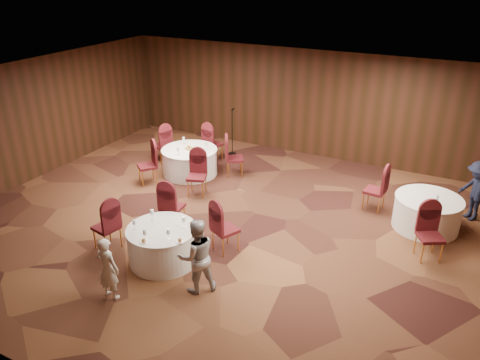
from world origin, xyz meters
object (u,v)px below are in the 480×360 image
at_px(table_left, 190,161).
at_px(table_right, 427,213).
at_px(woman_a, 108,268).
at_px(man_c, 475,191).
at_px(table_main, 163,244).
at_px(woman_b, 197,256).
at_px(mic_stand, 232,142).

distance_m(table_left, table_right, 6.33).
xyz_separation_m(table_left, woman_a, (1.65, -5.20, 0.23)).
distance_m(table_right, man_c, 1.31).
xyz_separation_m(woman_a, man_c, (5.56, 6.02, 0.11)).
relative_size(table_main, table_left, 0.89).
height_order(table_left, woman_a, woman_a).
distance_m(table_main, woman_b, 1.24).
bearing_deg(woman_a, table_main, -95.46).
xyz_separation_m(table_right, woman_a, (-4.67, -5.11, 0.23)).
bearing_deg(table_left, woman_b, -55.80).
height_order(woman_b, man_c, woman_b).
height_order(woman_a, man_c, man_c).
xyz_separation_m(table_left, mic_stand, (0.37, 1.86, 0.04)).
distance_m(table_right, woman_b, 5.43).
bearing_deg(table_left, woman_a, -72.35).
bearing_deg(table_right, woman_a, -132.43).
distance_m(mic_stand, woman_a, 7.18).
bearing_deg(table_right, mic_stand, 161.95).
xyz_separation_m(table_left, woman_b, (2.93, -4.31, 0.35)).
distance_m(table_main, woman_a, 1.38).
xyz_separation_m(table_main, woman_a, (-0.18, -1.35, 0.23)).
bearing_deg(table_right, table_main, -140.07).
height_order(table_main, woman_a, woman_a).
distance_m(mic_stand, woman_b, 6.69).
bearing_deg(mic_stand, table_right, -18.05).
bearing_deg(table_main, woman_a, -97.48).
distance_m(table_right, mic_stand, 6.27).
bearing_deg(table_main, table_right, 39.93).
relative_size(table_left, man_c, 1.08).
bearing_deg(man_c, woman_b, -80.08).
relative_size(mic_stand, woman_a, 1.20).
bearing_deg(table_left, man_c, 6.52).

